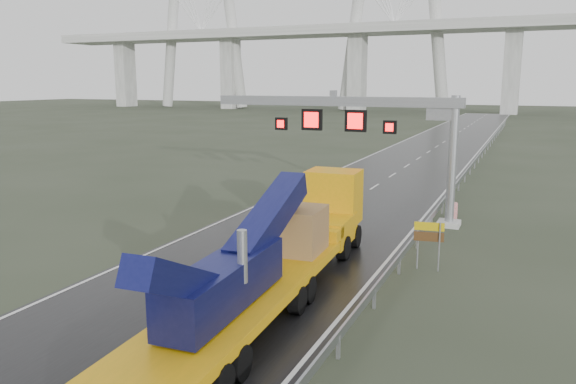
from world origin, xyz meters
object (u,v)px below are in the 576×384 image
at_px(sign_gantry, 368,123).
at_px(striped_barrier, 451,212).
at_px(exit_sign_pair, 429,236).
at_px(heavy_haul_truck, 284,247).

distance_m(sign_gantry, striped_barrier, 7.08).
height_order(exit_sign_pair, striped_barrier, exit_sign_pair).
distance_m(heavy_haul_truck, striped_barrier, 14.73).
bearing_deg(striped_barrier, heavy_haul_truck, -125.18).
bearing_deg(exit_sign_pair, striped_barrier, 82.57).
bearing_deg(heavy_haul_truck, striped_barrier, 69.66).
distance_m(heavy_haul_truck, exit_sign_pair, 6.56).
xyz_separation_m(sign_gantry, striped_barrier, (4.73, 1.41, -5.08)).
height_order(sign_gantry, exit_sign_pair, sign_gantry).
xyz_separation_m(heavy_haul_truck, exit_sign_pair, (4.66, 4.61, -0.24)).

